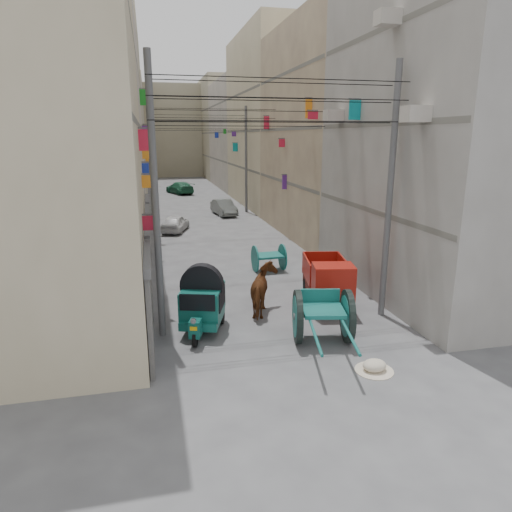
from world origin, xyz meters
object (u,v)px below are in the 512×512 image
object	(u,v)px
auto_rickshaw	(202,301)
tonga_cart	(323,315)
mini_truck	(329,284)
second_cart	(269,257)
horse	(264,290)
feed_sack	(374,365)
distant_car_white	(175,223)
distant_car_grey	(224,207)
distant_car_green	(180,188)

from	to	relation	value
auto_rickshaw	tonga_cart	bearing A→B (deg)	-8.13
mini_truck	second_cart	distance (m)	4.84
tonga_cart	horse	xyz separation A→B (m)	(-1.11, 2.51, 0.01)
feed_sack	horse	bearing A→B (deg)	111.78
tonga_cart	second_cart	distance (m)	7.34
second_cart	distant_car_white	distance (m)	10.28
mini_truck	distant_car_grey	world-z (taller)	mini_truck
auto_rickshaw	tonga_cart	xyz separation A→B (m)	(3.28, -1.57, -0.14)
second_cart	mini_truck	bearing A→B (deg)	-81.34
feed_sack	distant_car_white	xyz separation A→B (m)	(-3.90, 18.94, 0.38)
second_cart	horse	world-z (taller)	horse
distant_car_white	feed_sack	bearing A→B (deg)	119.13
distant_car_grey	distant_car_white	bearing A→B (deg)	-133.47
mini_truck	distant_car_green	distance (m)	34.16
second_cart	distant_car_grey	distance (m)	15.11
auto_rickshaw	distant_car_grey	distance (m)	21.25
tonga_cart	distant_car_white	distance (m)	17.30
distant_car_grey	feed_sack	bearing A→B (deg)	-97.71
tonga_cart	distant_car_green	distance (m)	36.66
distant_car_green	auto_rickshaw	bearing A→B (deg)	67.83
horse	distant_car_green	world-z (taller)	horse
auto_rickshaw	second_cart	distance (m)	6.79
distant_car_grey	mini_truck	bearing A→B (deg)	-96.16
distant_car_white	distant_car_grey	distance (m)	6.73
auto_rickshaw	mini_truck	xyz separation A→B (m)	(4.50, 1.01, -0.12)
second_cart	distant_car_green	distance (m)	29.36
auto_rickshaw	distant_car_grey	xyz separation A→B (m)	(4.00, 20.87, -0.36)
auto_rickshaw	feed_sack	size ratio (longest dim) A/B	3.85
feed_sack	distant_car_grey	bearing A→B (deg)	89.90
horse	distant_car_green	bearing A→B (deg)	-72.81
auto_rickshaw	distant_car_grey	world-z (taller)	auto_rickshaw
distant_car_white	distant_car_green	distance (m)	19.70
horse	distant_car_white	xyz separation A→B (m)	(-2.12, 14.48, -0.28)
feed_sack	mini_truck	bearing A→B (deg)	83.13
second_cart	distant_car_grey	world-z (taller)	second_cart
distant_car_white	distant_car_grey	size ratio (longest dim) A/B	0.89
tonga_cart	auto_rickshaw	bearing A→B (deg)	166.28
distant_car_green	mini_truck	bearing A→B (deg)	75.31
feed_sack	distant_car_green	distance (m)	38.65
distant_car_white	distant_car_grey	world-z (taller)	distant_car_grey
auto_rickshaw	distant_car_white	xyz separation A→B (m)	(0.05, 15.42, -0.41)
distant_car_white	distant_car_green	bearing A→B (deg)	-77.15
tonga_cart	horse	size ratio (longest dim) A/B	1.87
auto_rickshaw	tonga_cart	world-z (taller)	auto_rickshaw
distant_car_grey	horse	bearing A→B (deg)	-102.84
second_cart	distant_car_white	bearing A→B (deg)	107.86
mini_truck	distant_car_grey	size ratio (longest dim) A/B	0.93
horse	mini_truck	bearing A→B (deg)	-161.90
distant_car_green	distant_car_grey	bearing A→B (deg)	79.92
auto_rickshaw	mini_truck	size ratio (longest dim) A/B	0.73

